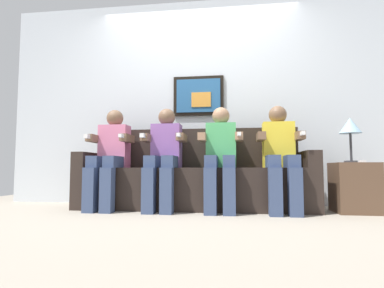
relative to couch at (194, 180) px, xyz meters
The scene contains 10 objects.
ground_plane 0.45m from the couch, 90.00° to the right, with size 6.46×6.46×0.00m, color #9E9384.
back_wall_assembly 1.08m from the couch, 89.98° to the left, with size 4.97×0.10×2.60m.
couch is the anchor object (origin of this frame).
person_leftmost 0.97m from the couch, 169.47° to the right, with size 0.46×0.56×1.11m.
person_left_center 0.45m from the couch, 150.85° to the right, with size 0.46×0.56×1.11m.
person_right_center 0.45m from the couch, 29.05° to the right, with size 0.46×0.56×1.11m.
person_rightmost 0.97m from the couch, 10.50° to the right, with size 0.46×0.56×1.11m.
side_table_right 1.64m from the couch, ahead, with size 0.40×0.40×0.50m.
table_lamp 1.72m from the couch, ahead, with size 0.22×0.22×0.46m.
spare_remote_on_table 1.70m from the couch, ahead, with size 0.04×0.13×0.02m, color white.
Camera 1 is at (0.44, -3.16, 0.44)m, focal length 29.52 mm.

